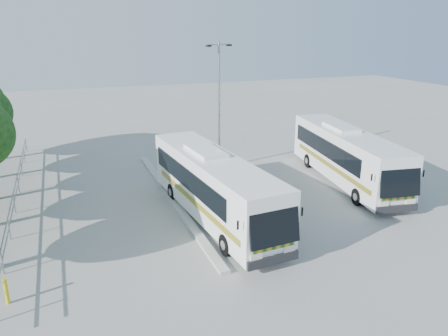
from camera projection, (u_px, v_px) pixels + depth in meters
name	position (u px, v px, depth m)	size (l,w,h in m)	color
ground	(226.00, 207.00, 22.32)	(100.00, 100.00, 0.00)	#9A9A95
kerb_divider	(172.00, 198.00, 23.30)	(0.40, 16.00, 0.15)	#B2B2AD
railing	(15.00, 192.00, 22.28)	(0.06, 22.00, 1.00)	gray
coach_main	(214.00, 185.00, 20.56)	(3.13, 11.15, 3.05)	white
coach_adjacent	(346.00, 155.00, 25.54)	(3.84, 11.16, 3.04)	white
lamppost	(219.00, 101.00, 27.32)	(1.89, 0.82, 7.98)	#999CA1
bollard	(6.00, 291.00, 14.41)	(0.13, 0.13, 0.92)	#D1C30C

